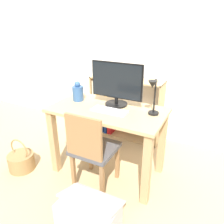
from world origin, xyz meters
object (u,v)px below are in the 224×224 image
monitor (117,83)px  desk_lamp (153,95)px  keyboard (109,111)px  vase (78,92)px  basket (21,161)px  bookshelf (113,107)px  chair (92,148)px  storage_box (89,215)px

monitor → desk_lamp: size_ratio=1.59×
keyboard → vase: 0.47m
desk_lamp → basket: (-1.33, -0.44, -0.86)m
bookshelf → desk_lamp: bearing=-45.4°
keyboard → chair: bearing=-106.9°
bookshelf → storage_box: size_ratio=2.04×
monitor → basket: bearing=-149.1°
chair → storage_box: bearing=-70.2°
basket → monitor: bearing=30.9°
bookshelf → storage_box: bookshelf is taller
storage_box → keyboard: bearing=102.8°
keyboard → storage_box: 0.92m
desk_lamp → chair: desk_lamp is taller
keyboard → desk_lamp: desk_lamp is taller
keyboard → storage_box: bearing=-77.2°
keyboard → desk_lamp: 0.45m
keyboard → storage_box: keyboard is taller
chair → bookshelf: size_ratio=0.84×
chair → vase: bearing=129.3°
desk_lamp → basket: desk_lamp is taller
chair → storage_box: size_ratio=1.71×
bookshelf → storage_box: (0.54, -1.53, -0.27)m
desk_lamp → storage_box: size_ratio=0.71×
vase → monitor: bearing=9.6°
monitor → chair: size_ratio=0.66×
vase → desk_lamp: 0.85m
monitor → basket: 1.39m
vase → chair: (0.37, -0.35, -0.39)m
keyboard → bookshelf: (-0.39, 0.87, -0.36)m
chair → basket: 0.94m
monitor → keyboard: 0.30m
desk_lamp → chair: bearing=-146.6°
basket → storage_box: bearing=-15.3°
vase → desk_lamp: desk_lamp is taller
monitor → vase: size_ratio=2.57×
bookshelf → vase: bearing=-93.9°
desk_lamp → storage_box: 1.14m
desk_lamp → bookshelf: (-0.79, 0.80, -0.56)m
desk_lamp → monitor: bearing=164.4°
desk_lamp → bookshelf: size_ratio=0.35×
monitor → vase: bearing=-170.4°
storage_box → monitor: bearing=101.1°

